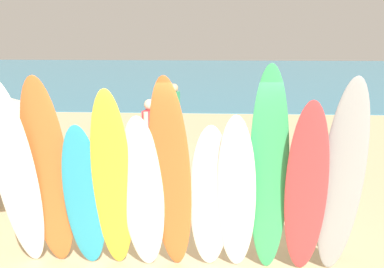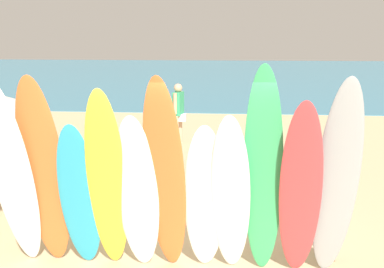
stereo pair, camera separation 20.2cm
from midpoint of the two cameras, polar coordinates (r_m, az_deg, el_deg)
name	(u,v)px [view 1 (the left image)]	position (r m, az deg, el deg)	size (l,w,h in m)	color
ground	(211,109)	(20.73, 1.85, 2.87)	(60.00, 60.00, 0.00)	tan
ocean_water	(218,74)	(39.33, 2.79, 6.85)	(60.00, 40.00, 0.02)	teal
surfboard_rack	(181,215)	(6.97, -2.14, -9.20)	(4.37, 0.07, 0.71)	brown
surfboard_white_0	(17,178)	(6.59, -20.11, -4.73)	(0.53, 0.07, 2.69)	white
surfboard_orange_1	(48,176)	(6.54, -16.86, -4.55)	(0.56, 0.08, 2.66)	orange
surfboard_teal_2	(84,199)	(6.47, -13.00, -7.15)	(0.50, 0.06, 2.10)	#289EC6
surfboard_yellow_3	(112,184)	(6.25, -9.93, -5.58)	(0.49, 0.08, 2.56)	yellow
surfboard_white_4	(143,196)	(6.28, -6.52, -6.95)	(0.53, 0.08, 2.19)	white
surfboard_orange_5	(171,179)	(6.11, -3.37, -5.10)	(0.49, 0.08, 2.70)	orange
surfboard_white_6	(210,200)	(6.27, 1.14, -7.44)	(0.51, 0.08, 2.08)	white
surfboard_white_7	(236,196)	(6.18, 4.10, -7.06)	(0.48, 0.08, 2.25)	white
surfboard_green_8	(269,175)	(6.10, 7.76, -4.61)	(0.47, 0.06, 2.80)	#38B266
surfboard_red_9	(306,193)	(6.11, 11.87, -6.53)	(0.50, 0.07, 2.48)	#D13D42
surfboard_grey_10	(342,182)	(6.20, 15.73, -5.24)	(0.52, 0.08, 2.70)	#999EA3
beachgoer_strolling	(174,109)	(13.92, -2.46, 2.80)	(0.44, 0.63, 1.69)	tan
beachgoer_near_rack	(150,133)	(10.67, -5.33, 0.15)	(0.44, 0.63, 1.69)	beige
beach_chair_red	(22,164)	(10.80, -19.19, -3.24)	(0.60, 0.75, 0.82)	#B7B7BC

